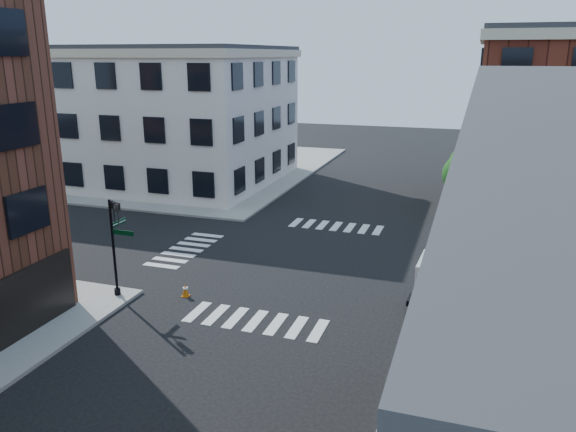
{
  "coord_description": "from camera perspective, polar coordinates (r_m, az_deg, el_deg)",
  "views": [
    {
      "loc": [
        7.97,
        -26.59,
        10.64
      ],
      "look_at": [
        -0.95,
        0.11,
        2.5
      ],
      "focal_mm": 35.0,
      "sensor_mm": 36.0,
      "label": 1
    }
  ],
  "objects": [
    {
      "name": "building_nw",
      "position": [
        50.67,
        -14.0,
        9.84
      ],
      "size": [
        22.0,
        16.0,
        11.0
      ],
      "primitive_type": "cube",
      "color": "silver",
      "rests_on": "ground"
    },
    {
      "name": "traffic_cone",
      "position": [
        26.18,
        -10.38,
        -7.43
      ],
      "size": [
        0.35,
        0.35,
        0.62
      ],
      "rotation": [
        0.0,
        0.0,
        0.04
      ],
      "color": "#CA6309",
      "rests_on": "ground"
    },
    {
      "name": "tree_far",
      "position": [
        43.27,
        17.7,
        5.02
      ],
      "size": [
        2.43,
        2.43,
        4.07
      ],
      "color": "black",
      "rests_on": "ground"
    },
    {
      "name": "ground",
      "position": [
        29.73,
        1.68,
        -4.85
      ],
      "size": [
        120.0,
        120.0,
        0.0
      ],
      "primitive_type": "plane",
      "color": "black",
      "rests_on": "ground"
    },
    {
      "name": "box_truck",
      "position": [
        24.24,
        22.44,
        -6.51
      ],
      "size": [
        7.85,
        2.76,
        3.5
      ],
      "rotation": [
        0.0,
        0.0,
        -0.06
      ],
      "color": "white",
      "rests_on": "ground"
    },
    {
      "name": "tree_near",
      "position": [
        37.33,
        17.5,
        3.82
      ],
      "size": [
        2.69,
        2.69,
        4.49
      ],
      "color": "black",
      "rests_on": "ground"
    },
    {
      "name": "signal_pole",
      "position": [
        25.94,
        -17.1,
        -2.07
      ],
      "size": [
        1.29,
        1.24,
        4.6
      ],
      "color": "black",
      "rests_on": "ground"
    },
    {
      "name": "sidewalk_nw",
      "position": [
        56.71,
        -12.67,
        5.0
      ],
      "size": [
        30.0,
        30.0,
        0.15
      ],
      "primitive_type": "cube",
      "color": "gray",
      "rests_on": "ground"
    }
  ]
}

